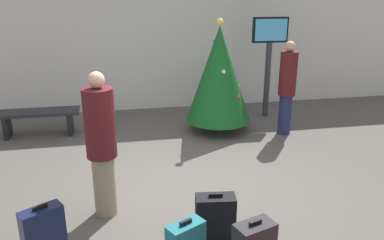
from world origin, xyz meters
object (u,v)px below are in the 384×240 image
at_px(holiday_tree, 219,74).
at_px(traveller_0, 101,143).
at_px(traveller_1, 287,86).
at_px(suitcase_1, 43,233).
at_px(flight_info_kiosk, 269,51).
at_px(waiting_bench, 38,117).
at_px(suitcase_3, 215,217).

distance_m(holiday_tree, traveller_0, 3.31).
xyz_separation_m(traveller_1, suitcase_1, (-3.88, -2.93, -0.64)).
relative_size(holiday_tree, flight_info_kiosk, 1.02).
relative_size(waiting_bench, suitcase_1, 2.47).
relative_size(flight_info_kiosk, suitcase_1, 3.43).
bearing_deg(suitcase_3, flight_info_kiosk, 62.51).
xyz_separation_m(flight_info_kiosk, suitcase_1, (-3.92, -4.01, -1.12)).
distance_m(waiting_bench, traveller_0, 3.27).
xyz_separation_m(holiday_tree, flight_info_kiosk, (1.23, 0.71, 0.28)).
height_order(holiday_tree, waiting_bench, holiday_tree).
relative_size(waiting_bench, traveller_0, 0.83).
xyz_separation_m(suitcase_1, suitcase_3, (1.82, -0.02, -0.02)).
height_order(holiday_tree, suitcase_3, holiday_tree).
height_order(waiting_bench, suitcase_1, suitcase_1).
height_order(flight_info_kiosk, traveller_1, flight_info_kiosk).
xyz_separation_m(flight_info_kiosk, traveller_1, (-0.03, -1.08, -0.48)).
xyz_separation_m(waiting_bench, suitcase_3, (2.48, -3.69, -0.10)).
distance_m(flight_info_kiosk, suitcase_3, 4.68).
distance_m(holiday_tree, traveller_1, 1.27).
relative_size(traveller_0, traveller_1, 1.03).
distance_m(holiday_tree, flight_info_kiosk, 1.45).
height_order(suitcase_1, suitcase_3, suitcase_1).
bearing_deg(suitcase_1, waiting_bench, 100.12).
distance_m(suitcase_1, suitcase_3, 1.82).
relative_size(waiting_bench, suitcase_3, 2.66).
relative_size(flight_info_kiosk, traveller_1, 1.19).
bearing_deg(flight_info_kiosk, suitcase_3, -117.49).
distance_m(holiday_tree, suitcase_3, 3.53).
relative_size(suitcase_1, suitcase_3, 1.08).
distance_m(traveller_1, suitcase_1, 4.91).
bearing_deg(waiting_bench, suitcase_3, -56.15).
distance_m(flight_info_kiosk, suitcase_1, 5.71).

